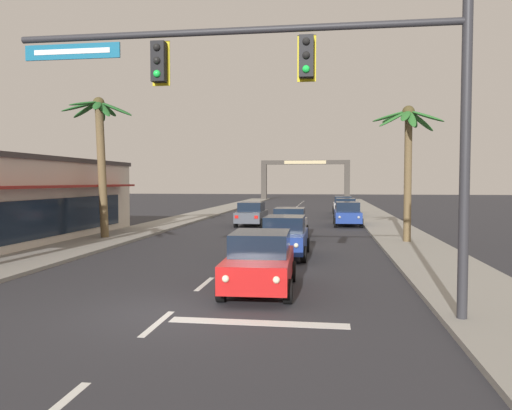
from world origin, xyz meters
The scene contains 15 objects.
ground_plane centered at (0.00, 0.00, 0.00)m, with size 220.00×220.00×0.00m, color #2D2D33.
sidewalk_right centered at (7.80, 20.00, 0.07)m, with size 3.20×110.00×0.14m, color gray.
sidewalk_left centered at (-7.80, 20.00, 0.07)m, with size 3.20×110.00×0.14m, color gray.
lane_markings centered at (0.46, 19.38, 0.00)m, with size 4.28×87.23×0.01m.
traffic_signal_mast centered at (3.40, -0.09, 5.21)m, with size 10.35×0.41×7.40m.
sedan_lead_at_stop_bar centered at (1.80, 2.64, 0.85)m, with size 2.05×4.49×1.68m.
sedan_third_in_queue centered at (1.95, 9.19, 0.85)m, with size 1.96×4.45×1.68m.
sedan_fifth_in_queue centered at (1.67, 15.74, 0.85)m, with size 1.96×4.45×1.68m.
sedan_oncoming_far centered at (-1.55, 23.06, 0.85)m, with size 2.00×4.47×1.68m.
sedan_parked_nearest_kerb centered at (5.27, 32.00, 0.85)m, with size 1.95×4.45×1.68m.
sedan_parked_mid_kerb centered at (5.13, 24.13, 0.85)m, with size 1.97×4.46×1.68m.
sedan_parked_far_kerb centered at (5.22, 37.76, 0.85)m, with size 1.96×4.46×1.68m.
palm_left_second centered at (-8.29, 13.78, 5.27)m, with size 3.71×3.81×7.61m.
palm_right_second centered at (7.66, 14.15, 5.00)m, with size 3.55×3.39×6.87m.
town_gateway_arch centered at (0.00, 72.99, 4.35)m, with size 14.92×0.90×6.70m.
Camera 1 is at (3.68, -11.34, 3.13)m, focal length 34.86 mm.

